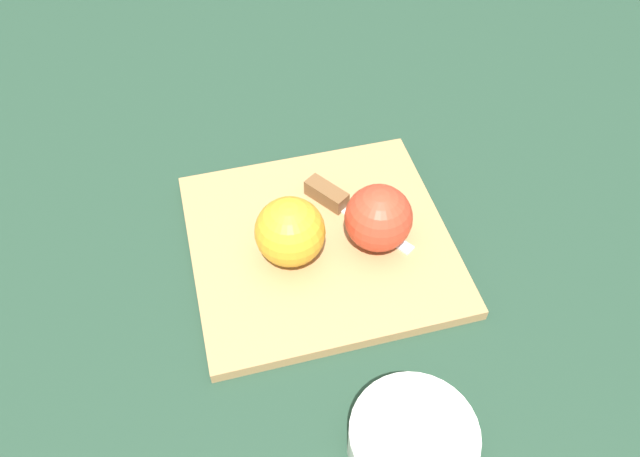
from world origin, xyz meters
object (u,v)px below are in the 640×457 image
at_px(apple_half_left, 290,232).
at_px(knife, 334,199).
at_px(bowl, 412,440).
at_px(apple_half_right, 379,218).

bearing_deg(apple_half_left, knife, -100.31).
height_order(knife, bowl, bowl).
relative_size(apple_half_left, apple_half_right, 1.02).
relative_size(knife, bowl, 1.17).
bearing_deg(bowl, apple_half_left, 105.43).
distance_m(apple_half_right, bowl, 0.25).
distance_m(apple_half_right, knife, 0.08).
xyz_separation_m(apple_half_right, bowl, (-0.04, -0.25, -0.03)).
height_order(apple_half_left, knife, apple_half_left).
height_order(apple_half_left, apple_half_right, apple_half_left).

